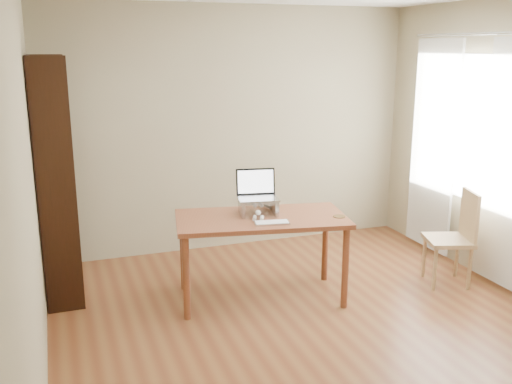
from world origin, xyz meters
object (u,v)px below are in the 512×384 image
Objects in this scene: desk at (261,227)px; cat at (257,206)px; keyboard at (272,223)px; chair at (455,234)px; laptop at (256,191)px; bookshelf at (56,179)px.

desk is 3.24× the size of cat.
keyboard is 1.83m from chair.
laptop reaches higher than desk.
bookshelf is 4.36× the size of cat.
bookshelf reaches higher than laptop.
cat is at bearing -80.74° from laptop.
laptop reaches higher than chair.
cat is (-0.01, 0.33, 0.06)m from keyboard.
keyboard is at bearing -30.42° from bookshelf.
chair reaches higher than keyboard.
bookshelf is at bearing 165.93° from desk.
desk is 0.19m from cat.
chair is at bearing -16.52° from bookshelf.
chair is (1.81, -0.06, -0.28)m from keyboard.
cat is (1.63, -0.63, -0.24)m from bookshelf.
laptop is 0.41m from keyboard.
keyboard reaches higher than desk.
keyboard is (0.01, -0.36, -0.18)m from laptop.
cat is (-0.00, 0.11, 0.16)m from desk.
bookshelf reaches higher than keyboard.
laptop is (-0.00, 0.14, 0.29)m from desk.
bookshelf is 2.36× the size of chair.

